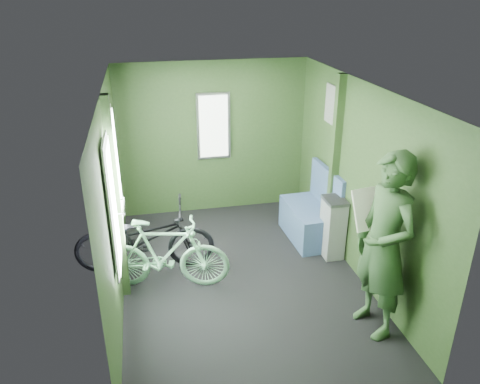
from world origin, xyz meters
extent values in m
plane|color=black|center=(0.00, 0.00, 0.00)|extent=(4.00, 4.00, 0.00)
cube|color=silver|center=(0.00, 0.00, 2.30)|extent=(2.80, 4.00, 0.02)
cube|color=#2D4721|center=(0.00, 2.00, 1.15)|extent=(2.80, 0.02, 2.30)
cube|color=#2D4721|center=(0.00, -2.00, 1.15)|extent=(2.80, 0.02, 2.30)
cube|color=#2D4721|center=(-1.40, 0.00, 1.15)|extent=(0.02, 4.00, 2.30)
cube|color=#2D4721|center=(1.40, 0.00, 1.15)|extent=(0.02, 4.00, 2.30)
cube|color=#2D4721|center=(-1.36, 0.00, 1.15)|extent=(0.08, 0.12, 2.30)
cube|color=silver|center=(-1.35, -0.55, 1.35)|extent=(0.02, 0.56, 1.34)
cube|color=silver|center=(-1.35, 0.55, 1.35)|extent=(0.02, 0.56, 1.34)
cube|color=white|center=(-1.34, -0.55, 1.88)|extent=(0.00, 0.12, 0.12)
cube|color=white|center=(-1.34, 0.55, 1.88)|extent=(0.00, 0.12, 0.12)
cylinder|color=silver|center=(-1.29, 0.00, 1.10)|extent=(0.03, 0.40, 0.03)
cube|color=#2D4721|center=(1.35, 0.60, 1.15)|extent=(0.10, 0.10, 2.30)
cube|color=white|center=(1.38, 0.90, 1.85)|extent=(0.02, 0.40, 0.50)
cube|color=silver|center=(0.00, 1.96, 1.35)|extent=(0.50, 0.02, 1.00)
imported|color=black|center=(-1.12, 0.43, 0.00)|extent=(1.74, 0.79, 0.93)
imported|color=#80CA99|center=(-0.91, 0.00, 0.00)|extent=(1.57, 0.79, 0.93)
imported|color=#30502B|center=(1.15, -1.15, 0.96)|extent=(0.58, 0.77, 1.92)
cube|color=silver|center=(1.09, -0.86, 1.23)|extent=(0.35, 0.24, 0.40)
cube|color=gray|center=(1.26, 0.28, 0.41)|extent=(0.24, 0.33, 0.81)
cube|color=navy|center=(1.12, 0.78, 0.24)|extent=(0.58, 0.98, 0.48)
cube|color=navy|center=(1.35, 0.78, 0.75)|extent=(0.11, 0.96, 0.53)
camera|label=1|loc=(-1.02, -4.66, 3.26)|focal=35.00mm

